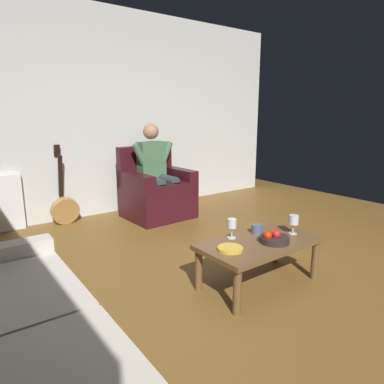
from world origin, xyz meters
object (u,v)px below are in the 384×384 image
guitar (65,207)px  candle_jar (257,229)px  wine_glass_near (232,225)px  fruit_bowl (274,238)px  wine_glass_far (294,221)px  decorative_dish (230,249)px  armchair (156,193)px  coffee_table (260,247)px  person_seated (156,168)px

guitar → candle_jar: bearing=109.9°
wine_glass_near → fruit_bowl: wine_glass_near is taller
wine_glass_far → fruit_bowl: (0.29, 0.04, -0.08)m
fruit_bowl → decorative_dish: size_ratio=1.21×
armchair → coffee_table: size_ratio=0.94×
armchair → decorative_dish: (0.67, 2.21, 0.06)m
coffee_table → guitar: (0.79, -2.64, -0.11)m
coffee_table → candle_jar: 0.20m
coffee_table → fruit_bowl: fruit_bowl is taller
coffee_table → wine_glass_near: wine_glass_near is taller
decorative_dish → coffee_table: bearing=-179.1°
decorative_dish → person_seated: bearing=-106.8°
wine_glass_far → decorative_dish: bearing=-3.9°
person_seated → wine_glass_near: bearing=74.5°
person_seated → candle_jar: 2.08m
person_seated → candle_jar: bearing=81.7°
guitar → decorative_dish: size_ratio=5.22×
armchair → fruit_bowl: bearing=81.1°
decorative_dish → wine_glass_far: bearing=176.1°
wine_glass_near → candle_jar: bearing=171.3°
wine_glass_near → candle_jar: 0.27m
armchair → candle_jar: bearing=81.8°
wine_glass_near → decorative_dish: (0.19, 0.19, -0.11)m
wine_glass_near → fruit_bowl: size_ratio=0.71×
coffee_table → decorative_dish: decorative_dish is taller
guitar → fruit_bowl: size_ratio=4.29×
person_seated → fruit_bowl: person_seated is taller
wine_glass_near → decorative_dish: wine_glass_near is taller
armchair → coffee_table: (0.33, 2.21, -0.01)m
armchair → candle_jar: armchair is taller
decorative_dish → wine_glass_near: bearing=-135.2°
wine_glass_far → fruit_bowl: 0.31m
armchair → wine_glass_far: bearing=88.4°
person_seated → armchair: bearing=-90.0°
armchair → wine_glass_near: armchair is taller
person_seated → wine_glass_near: 2.08m
wine_glass_far → candle_jar: size_ratio=1.80×
guitar → decorative_dish: (-0.46, 2.64, 0.18)m
person_seated → wine_glass_far: bearing=88.4°
person_seated → guitar: bearing=-23.6°
armchair → person_seated: bearing=90.0°
armchair → wine_glass_near: size_ratio=5.72×
guitar → wine_glass_near: (-0.64, 2.45, 0.28)m
wine_glass_near → candle_jar: wine_glass_near is taller
person_seated → decorative_dish: 2.32m
person_seated → wine_glass_near: person_seated is taller
fruit_bowl → wine_glass_near: bearing=-53.1°
coffee_table → decorative_dish: 0.34m
wine_glass_far → candle_jar: bearing=-38.6°
coffee_table → wine_glass_far: wine_glass_far is taller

